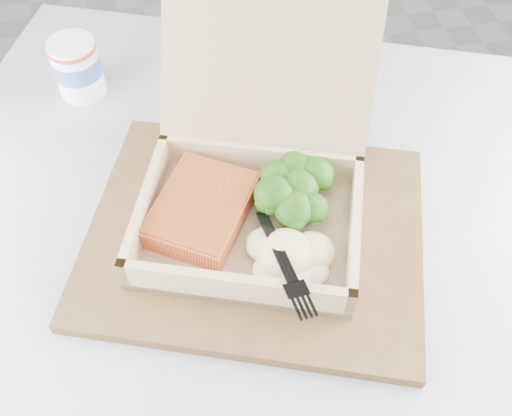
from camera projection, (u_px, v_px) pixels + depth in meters
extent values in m
plane|color=#97979D|center=(230.00, 387.00, 1.32)|extent=(4.00, 4.00, 0.00)
cylinder|color=black|center=(248.00, 383.00, 0.96)|extent=(0.09, 0.09, 0.72)
cube|color=#A4A7AE|center=(244.00, 266.00, 0.66)|extent=(1.11, 1.11, 0.03)
cube|color=brown|center=(255.00, 234.00, 0.66)|extent=(0.46, 0.41, 0.02)
cube|color=#A08260|center=(249.00, 229.00, 0.65)|extent=(0.29, 0.26, 0.01)
cube|color=tan|center=(147.00, 207.00, 0.65)|extent=(0.07, 0.18, 0.05)
cube|color=tan|center=(354.00, 232.00, 0.62)|extent=(0.07, 0.18, 0.05)
cube|color=tan|center=(235.00, 289.00, 0.58)|extent=(0.23, 0.09, 0.05)
cube|color=tan|center=(260.00, 160.00, 0.69)|extent=(0.23, 0.09, 0.05)
cube|color=#A08260|center=(268.00, 66.00, 0.64)|extent=(0.26, 0.18, 0.17)
cube|color=orange|center=(202.00, 209.00, 0.64)|extent=(0.15, 0.16, 0.03)
ellipsoid|color=beige|center=(285.00, 253.00, 0.60)|extent=(0.10, 0.09, 0.03)
cube|color=black|center=(261.00, 205.00, 0.63)|extent=(0.02, 0.11, 0.03)
cube|color=black|center=(284.00, 265.00, 0.58)|extent=(0.03, 0.05, 0.01)
cylinder|color=white|center=(77.00, 68.00, 0.79)|extent=(0.06, 0.06, 0.08)
cylinder|color=#3B5FBC|center=(77.00, 65.00, 0.79)|extent=(0.07, 0.07, 0.03)
cylinder|color=#BB3228|center=(71.00, 47.00, 0.76)|extent=(0.07, 0.07, 0.01)
cube|color=white|center=(270.00, 123.00, 0.78)|extent=(0.09, 0.13, 0.00)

